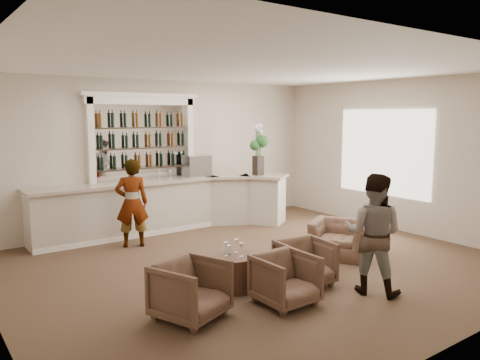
{
  "coord_description": "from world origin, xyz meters",
  "views": [
    {
      "loc": [
        -4.75,
        -6.08,
        2.54
      ],
      "look_at": [
        0.29,
        0.9,
        1.33
      ],
      "focal_mm": 35.0,
      "sensor_mm": 36.0,
      "label": 1
    }
  ],
  "objects_px": {
    "guest": "(373,234)",
    "armchair_far": "(339,239)",
    "bar_counter": "(167,205)",
    "cocktail_table": "(234,272)",
    "armchair_right": "(305,262)",
    "sommelier": "(132,203)",
    "espresso_machine": "(197,166)",
    "flower_vase": "(258,146)",
    "armchair_center": "(286,279)",
    "armchair_left": "(191,290)"
  },
  "relations": [
    {
      "from": "guest",
      "to": "armchair_far",
      "type": "distance_m",
      "value": 1.81
    },
    {
      "from": "bar_counter",
      "to": "guest",
      "type": "height_order",
      "value": "guest"
    },
    {
      "from": "cocktail_table",
      "to": "armchair_right",
      "type": "relative_size",
      "value": 0.93
    },
    {
      "from": "sommelier",
      "to": "espresso_machine",
      "type": "height_order",
      "value": "sommelier"
    },
    {
      "from": "flower_vase",
      "to": "guest",
      "type": "bearing_deg",
      "value": -107.31
    },
    {
      "from": "armchair_right",
      "to": "armchair_far",
      "type": "bearing_deg",
      "value": 30.54
    },
    {
      "from": "cocktail_table",
      "to": "armchair_center",
      "type": "relative_size",
      "value": 0.92
    },
    {
      "from": "espresso_machine",
      "to": "sommelier",
      "type": "bearing_deg",
      "value": -152.03
    },
    {
      "from": "cocktail_table",
      "to": "sommelier",
      "type": "distance_m",
      "value": 3.04
    },
    {
      "from": "armchair_left",
      "to": "bar_counter",
      "type": "bearing_deg",
      "value": 45.08
    },
    {
      "from": "armchair_left",
      "to": "flower_vase",
      "type": "bearing_deg",
      "value": 21.56
    },
    {
      "from": "guest",
      "to": "armchair_far",
      "type": "relative_size",
      "value": 1.75
    },
    {
      "from": "guest",
      "to": "armchair_left",
      "type": "distance_m",
      "value": 2.7
    },
    {
      "from": "bar_counter",
      "to": "cocktail_table",
      "type": "xyz_separation_m",
      "value": [
        -0.79,
        -3.65,
        -0.32
      ]
    },
    {
      "from": "bar_counter",
      "to": "cocktail_table",
      "type": "relative_size",
      "value": 8.21
    },
    {
      "from": "armchair_center",
      "to": "armchair_far",
      "type": "distance_m",
      "value": 2.46
    },
    {
      "from": "armchair_right",
      "to": "espresso_machine",
      "type": "height_order",
      "value": "espresso_machine"
    },
    {
      "from": "espresso_machine",
      "to": "flower_vase",
      "type": "height_order",
      "value": "flower_vase"
    },
    {
      "from": "sommelier",
      "to": "armchair_far",
      "type": "xyz_separation_m",
      "value": [
        2.77,
        -2.79,
        -0.54
      ]
    },
    {
      "from": "armchair_center",
      "to": "espresso_machine",
      "type": "xyz_separation_m",
      "value": [
        1.37,
        4.64,
        1.04
      ]
    },
    {
      "from": "armchair_left",
      "to": "flower_vase",
      "type": "xyz_separation_m",
      "value": [
        3.92,
        3.65,
        1.44
      ]
    },
    {
      "from": "armchair_far",
      "to": "espresso_machine",
      "type": "height_order",
      "value": "espresso_machine"
    },
    {
      "from": "cocktail_table",
      "to": "armchair_left",
      "type": "distance_m",
      "value": 1.17
    },
    {
      "from": "armchair_left",
      "to": "armchair_center",
      "type": "bearing_deg",
      "value": -37.43
    },
    {
      "from": "espresso_machine",
      "to": "armchair_left",
      "type": "bearing_deg",
      "value": -116.02
    },
    {
      "from": "armchair_right",
      "to": "cocktail_table",
      "type": "bearing_deg",
      "value": 158.8
    },
    {
      "from": "cocktail_table",
      "to": "armchair_far",
      "type": "height_order",
      "value": "armchair_far"
    },
    {
      "from": "armchair_left",
      "to": "espresso_machine",
      "type": "bearing_deg",
      "value": 37.0
    },
    {
      "from": "espresso_machine",
      "to": "flower_vase",
      "type": "distance_m",
      "value": 1.5
    },
    {
      "from": "armchair_center",
      "to": "bar_counter",
      "type": "bearing_deg",
      "value": 82.36
    },
    {
      "from": "bar_counter",
      "to": "guest",
      "type": "xyz_separation_m",
      "value": [
        0.73,
        -4.94,
        0.29
      ]
    },
    {
      "from": "espresso_machine",
      "to": "flower_vase",
      "type": "relative_size",
      "value": 0.46
    },
    {
      "from": "espresso_machine",
      "to": "guest",
      "type": "bearing_deg",
      "value": -85.36
    },
    {
      "from": "guest",
      "to": "espresso_machine",
      "type": "relative_size",
      "value": 3.16
    },
    {
      "from": "guest",
      "to": "flower_vase",
      "type": "distance_m",
      "value": 4.71
    },
    {
      "from": "armchair_center",
      "to": "armchair_right",
      "type": "bearing_deg",
      "value": 27.68
    },
    {
      "from": "bar_counter",
      "to": "flower_vase",
      "type": "relative_size",
      "value": 4.83
    },
    {
      "from": "cocktail_table",
      "to": "armchair_center",
      "type": "bearing_deg",
      "value": -75.84
    },
    {
      "from": "bar_counter",
      "to": "espresso_machine",
      "type": "distance_m",
      "value": 1.15
    },
    {
      "from": "cocktail_table",
      "to": "flower_vase",
      "type": "distance_m",
      "value": 4.53
    },
    {
      "from": "guest",
      "to": "espresso_machine",
      "type": "xyz_separation_m",
      "value": [
        0.08,
        5.03,
        0.52
      ]
    },
    {
      "from": "cocktail_table",
      "to": "flower_vase",
      "type": "xyz_separation_m",
      "value": [
        2.89,
        3.12,
        1.56
      ]
    },
    {
      "from": "cocktail_table",
      "to": "armchair_far",
      "type": "relative_size",
      "value": 0.71
    },
    {
      "from": "cocktail_table",
      "to": "espresso_machine",
      "type": "height_order",
      "value": "espresso_machine"
    },
    {
      "from": "bar_counter",
      "to": "armchair_far",
      "type": "relative_size",
      "value": 5.81
    },
    {
      "from": "bar_counter",
      "to": "guest",
      "type": "relative_size",
      "value": 3.31
    },
    {
      "from": "armchair_left",
      "to": "espresso_machine",
      "type": "height_order",
      "value": "espresso_machine"
    },
    {
      "from": "cocktail_table",
      "to": "armchair_far",
      "type": "xyz_separation_m",
      "value": [
        2.45,
        0.17,
        0.07
      ]
    },
    {
      "from": "armchair_right",
      "to": "flower_vase",
      "type": "height_order",
      "value": "flower_vase"
    },
    {
      "from": "bar_counter",
      "to": "armchair_center",
      "type": "bearing_deg",
      "value": -97.04
    }
  ]
}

